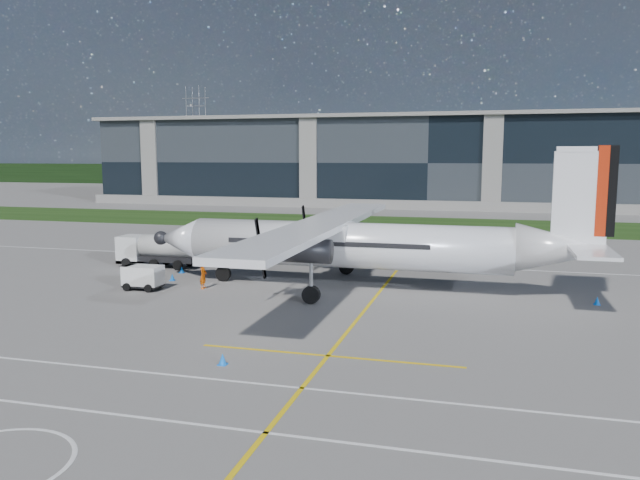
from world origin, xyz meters
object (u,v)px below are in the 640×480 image
object	(u,v)px
pylon_west	(197,135)
ground_crew_person	(203,273)
safety_cone_fwd	(144,273)
safety_cone_tail	(597,301)
safety_cone_nose_port	(172,277)
baggage_tug	(143,278)
safety_cone_portwing	(223,359)
turboprop_aircraft	(364,219)
fuel_tanker_truck	(153,250)
safety_cone_stbdwing	(370,249)
safety_cone_nose_stbd	(182,270)

from	to	relation	value
pylon_west	ground_crew_person	bearing A→B (deg)	-63.69
safety_cone_fwd	safety_cone_tail	distance (m)	30.62
safety_cone_fwd	safety_cone_nose_port	distance (m)	2.79
baggage_tug	safety_cone_portwing	distance (m)	16.77
turboprop_aircraft	safety_cone_tail	bearing A→B (deg)	-2.73
pylon_west	ground_crew_person	size ratio (longest dim) A/B	14.58
turboprop_aircraft	safety_cone_tail	world-z (taller)	turboprop_aircraft
pylon_west	safety_cone_nose_port	bearing A→B (deg)	-64.47
fuel_tanker_truck	safety_cone_fwd	xyz separation A→B (m)	(1.50, -4.01, -1.04)
safety_cone_portwing	safety_cone_fwd	bearing A→B (deg)	129.66
turboprop_aircraft	safety_cone_stbdwing	xyz separation A→B (m)	(-2.56, 16.09, -4.45)
safety_cone_tail	safety_cone_fwd	bearing A→B (deg)	178.91
baggage_tug	safety_cone_nose_stbd	size ratio (longest dim) A/B	5.28
safety_cone_stbdwing	safety_cone_tail	size ratio (longest dim) A/B	1.00
baggage_tug	safety_cone_fwd	bearing A→B (deg)	120.74
safety_cone_nose_stbd	fuel_tanker_truck	bearing A→B (deg)	151.22
safety_cone_portwing	safety_cone_nose_stbd	xyz separation A→B (m)	(-11.51, 18.38, 0.00)
safety_cone_nose_stbd	pylon_west	bearing A→B (deg)	115.74
safety_cone_stbdwing	pylon_west	bearing A→B (deg)	122.20
safety_cone_nose_port	baggage_tug	bearing A→B (deg)	-97.77
fuel_tanker_truck	safety_cone_nose_port	world-z (taller)	fuel_tanker_truck
fuel_tanker_truck	safety_cone_stbdwing	size ratio (longest dim) A/B	13.81
ground_crew_person	safety_cone_portwing	xyz separation A→B (m)	(7.48, -13.72, -0.78)
safety_cone_fwd	safety_cone_nose_stbd	world-z (taller)	same
turboprop_aircraft	baggage_tug	world-z (taller)	turboprop_aircraft
safety_cone_nose_port	safety_cone_stbdwing	world-z (taller)	same
safety_cone_nose_port	safety_cone_stbdwing	size ratio (longest dim) A/B	1.00
safety_cone_portwing	safety_cone_nose_stbd	size ratio (longest dim) A/B	1.00
fuel_tanker_truck	safety_cone_nose_port	distance (m)	6.39
safety_cone_tail	pylon_west	bearing A→B (deg)	123.97
pylon_west	safety_cone_nose_port	distance (m)	158.84
turboprop_aircraft	ground_crew_person	distance (m)	11.28
baggage_tug	safety_cone_fwd	distance (m)	4.48
pylon_west	safety_cone_nose_stbd	distance (m)	156.04
safety_cone_nose_port	fuel_tanker_truck	bearing A→B (deg)	131.79
fuel_tanker_truck	safety_cone_portwing	world-z (taller)	fuel_tanker_truck
fuel_tanker_truck	safety_cone_fwd	distance (m)	4.41
baggage_tug	safety_cone_nose_port	size ratio (longest dim) A/B	5.28
safety_cone_fwd	ground_crew_person	bearing A→B (deg)	-23.10
ground_crew_person	safety_cone_nose_port	world-z (taller)	ground_crew_person
safety_cone_nose_stbd	safety_cone_tail	bearing A→B (deg)	-5.35
turboprop_aircraft	safety_cone_fwd	bearing A→B (deg)	-179.65
fuel_tanker_truck	safety_cone_nose_port	xyz separation A→B (m)	(4.20, -4.70, -1.04)
fuel_tanker_truck	ground_crew_person	xyz separation A→B (m)	(7.51, -6.58, -0.27)
pylon_west	baggage_tug	world-z (taller)	pylon_west
fuel_tanker_truck	baggage_tug	size ratio (longest dim) A/B	2.61
turboprop_aircraft	safety_cone_tail	size ratio (longest dim) A/B	62.66
safety_cone_stbdwing	turboprop_aircraft	bearing A→B (deg)	-80.95
pylon_west	safety_cone_tail	bearing A→B (deg)	-56.03
turboprop_aircraft	fuel_tanker_truck	bearing A→B (deg)	167.63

